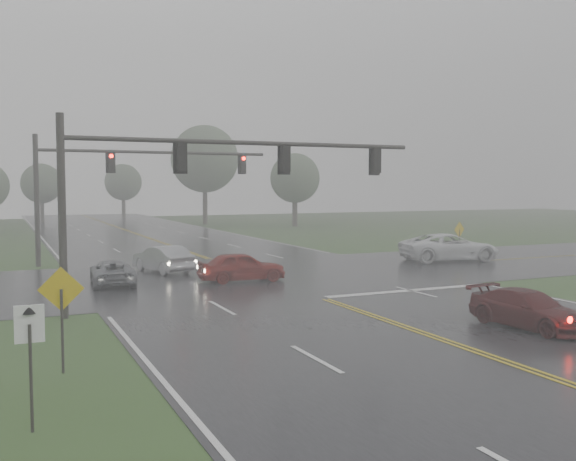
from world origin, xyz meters
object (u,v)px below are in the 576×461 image
sedan_silver (163,272)px  signal_gantry_far (115,174)px  pickup_white (449,261)px  sedan_maroon (528,328)px  sedan_red (242,282)px  signal_gantry_near (188,174)px  car_grey (113,285)px

sedan_silver → signal_gantry_far: 7.94m
sedan_silver → pickup_white: 17.73m
sedan_maroon → sedan_red: 14.55m
sedan_maroon → sedan_red: bearing=104.3°
signal_gantry_near → sedan_maroon: bearing=-40.9°
sedan_maroon → signal_gantry_far: 26.48m
sedan_red → pickup_white: bearing=-75.5°
signal_gantry_far → pickup_white: bearing=-22.0°
pickup_white → signal_gantry_near: 21.44m
sedan_silver → signal_gantry_far: bearing=-89.4°
sedan_silver → pickup_white: size_ratio=0.72×
sedan_red → signal_gantry_far: size_ratio=0.30×
signal_gantry_near → car_grey: bearing=103.5°
sedan_red → sedan_maroon: bearing=-155.6°
sedan_maroon → pickup_white: (9.78, 16.39, 0.00)m
pickup_white → signal_gantry_near: (-19.07, -8.34, 5.14)m
car_grey → pickup_white: (20.81, 1.13, 0.00)m
sedan_silver → car_grey: sedan_silver is taller
sedan_red → car_grey: size_ratio=1.02×
sedan_red → car_grey: (-5.95, 1.63, 0.00)m
sedan_maroon → signal_gantry_near: bearing=133.0°
sedan_silver → signal_gantry_near: (-1.48, -10.52, 5.14)m
sedan_red → pickup_white: (14.86, 2.76, 0.00)m
sedan_red → signal_gantry_near: signal_gantry_near is taller
sedan_maroon → sedan_red: (-5.08, 13.63, 0.00)m
sedan_red → signal_gantry_far: (-4.32, 10.52, 5.43)m
sedan_maroon → signal_gantry_far: (-9.40, 24.15, 5.43)m
sedan_red → car_grey: 6.17m
signal_gantry_far → sedan_maroon: bearing=-68.7°
sedan_silver → car_grey: (-3.21, -3.31, 0.00)m
sedan_silver → car_grey: bearing=30.7°
sedan_red → sedan_silver: bearing=33.0°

